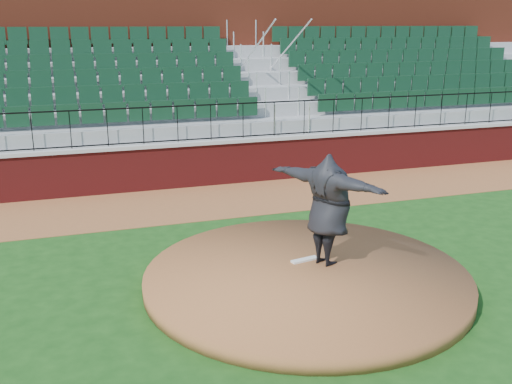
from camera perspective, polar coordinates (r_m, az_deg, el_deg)
ground at (r=10.84m, az=2.51°, el=-8.71°), size 90.00×90.00×0.00m
warning_track at (r=15.68m, az=-4.47°, el=-0.82°), size 34.00×3.20×0.01m
field_wall at (r=17.03m, az=-5.81°, el=2.57°), size 34.00×0.35×1.20m
wall_cap at (r=16.90m, az=-5.87°, el=4.72°), size 34.00×0.45×0.10m
wall_railing at (r=16.80m, az=-5.93°, el=6.56°), size 34.00×0.05×1.00m
seating_stands at (r=19.37m, az=-7.74°, el=9.24°), size 34.00×5.10×4.60m
concourse_wall at (r=22.08m, az=-9.17°, el=11.17°), size 34.00×0.50×5.50m
pitchers_mound at (r=10.76m, az=4.85°, el=-8.21°), size 5.77×5.77×0.25m
pitching_rubber at (r=11.17m, az=4.69°, el=-6.49°), size 0.56×0.23×0.04m
pitcher at (r=10.76m, az=6.95°, el=-1.69°), size 1.76×2.57×2.06m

